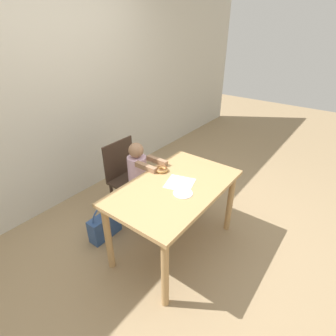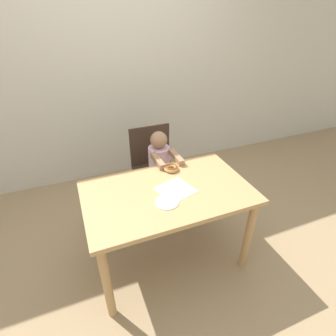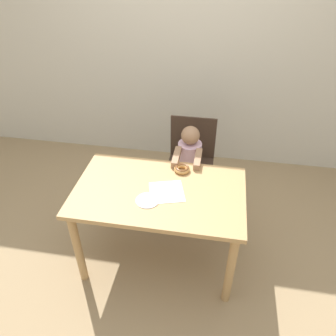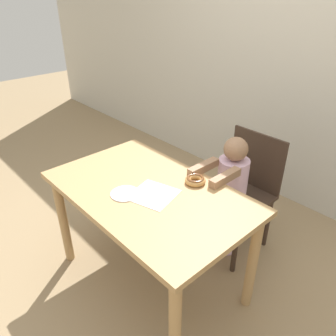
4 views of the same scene
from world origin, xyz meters
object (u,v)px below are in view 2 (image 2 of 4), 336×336
at_px(handbag, 114,208).
at_px(chair, 155,169).
at_px(donut, 171,168).
at_px(child_figure, 160,174).

bearing_deg(handbag, chair, 8.50).
bearing_deg(chair, donut, -92.51).
distance_m(chair, handbag, 0.57).
xyz_separation_m(chair, child_figure, (0.00, -0.13, 0.02)).
distance_m(child_figure, handbag, 0.58).
height_order(chair, child_figure, child_figure).
bearing_deg(child_figure, chair, 90.00).
distance_m(chair, child_figure, 0.13).
relative_size(chair, handbag, 2.17).
height_order(child_figure, donut, child_figure).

